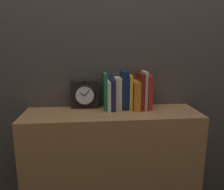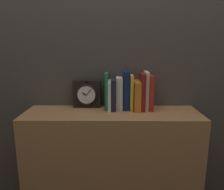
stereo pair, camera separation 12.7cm
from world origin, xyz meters
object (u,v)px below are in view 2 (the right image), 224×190
object	(u,v)px
book_slot4_navy	(126,90)
clock	(87,94)
book_slot9_red	(150,92)
book_slot8_cream	(146,90)
book_slot3_cream	(119,93)
book_slot6_orange	(137,95)
book_slot5_yellow	(131,92)
book_slot7_maroon	(142,92)
book_slot0_green	(107,91)
book_slot2_navy	(114,94)
book_slot1_white	(110,95)

from	to	relation	value
book_slot4_navy	clock	bearing A→B (deg)	173.32
book_slot9_red	book_slot4_navy	bearing A→B (deg)	176.97
clock	book_slot8_cream	xyz separation A→B (m)	(0.37, -0.03, 0.03)
book_slot3_cream	book_slot6_orange	size ratio (longest dim) A/B	1.11
book_slot6_orange	book_slot8_cream	size ratio (longest dim) A/B	0.76
book_slot5_yellow	book_slot8_cream	bearing A→B (deg)	0.04
book_slot3_cream	book_slot7_maroon	bearing A→B (deg)	-4.65
book_slot3_cream	clock	bearing A→B (deg)	171.96
book_slot3_cream	book_slot8_cream	distance (m)	0.17
book_slot9_red	book_slot0_green	bearing A→B (deg)	178.57
book_slot2_navy	book_slot6_orange	bearing A→B (deg)	-3.25
book_slot7_maroon	book_slot8_cream	bearing A→B (deg)	15.97
book_slot0_green	book_slot1_white	distance (m)	0.03
book_slot1_white	book_slot3_cream	size ratio (longest dim) A/B	0.91
book_slot2_navy	book_slot8_cream	xyz separation A→B (m)	(0.20, 0.01, 0.02)
book_slot0_green	book_slot7_maroon	bearing A→B (deg)	-2.68
book_slot6_orange	book_slot7_maroon	xyz separation A→B (m)	(0.03, 0.01, 0.02)
clock	book_slot1_white	size ratio (longest dim) A/B	1.02
book_slot0_green	book_slot8_cream	bearing A→B (deg)	-0.78
book_slot3_cream	book_slot0_green	bearing A→B (deg)	-179.13
clock	book_slot1_white	distance (m)	0.15
book_slot1_white	book_slot7_maroon	xyz separation A→B (m)	(0.20, 0.01, 0.02)
book_slot1_white	book_slot7_maroon	size ratio (longest dim) A/B	0.79
book_slot1_white	book_slot6_orange	bearing A→B (deg)	-0.34
book_slot3_cream	book_slot2_navy	bearing A→B (deg)	-163.01
book_slot6_orange	book_slot8_cream	xyz separation A→B (m)	(0.06, 0.01, 0.03)
book_slot2_navy	book_slot1_white	bearing A→B (deg)	-164.01
book_slot4_navy	book_slot1_white	bearing A→B (deg)	-170.29
clock	book_slot2_navy	xyz separation A→B (m)	(0.17, -0.04, 0.01)
book_slot7_maroon	book_slot9_red	xyz separation A→B (m)	(0.05, 0.00, -0.01)
book_slot4_navy	book_slot8_cream	distance (m)	0.12
book_slot7_maroon	book_slot9_red	bearing A→B (deg)	4.11
book_slot0_green	book_slot6_orange	bearing A→B (deg)	-5.38
clock	book_slot9_red	size ratio (longest dim) A/B	0.86
book_slot5_yellow	book_slot4_navy	bearing A→B (deg)	171.86
book_slot1_white	book_slot0_green	bearing A→B (deg)	138.54
book_slot2_navy	book_slot3_cream	bearing A→B (deg)	16.99
book_slot5_yellow	book_slot2_navy	bearing A→B (deg)	-176.83
book_slot2_navy	book_slot3_cream	distance (m)	0.04
clock	book_slot0_green	distance (m)	0.13
clock	book_slot7_maroon	xyz separation A→B (m)	(0.35, -0.04, 0.02)
book_slot5_yellow	book_slot3_cream	bearing A→B (deg)	176.48
book_slot5_yellow	book_slot9_red	size ratio (longest dim) A/B	1.00
book_slot0_green	book_slot7_maroon	size ratio (longest dim) A/B	1.01
book_slot6_orange	book_slot7_maroon	size ratio (longest dim) A/B	0.79
book_slot6_orange	book_slot7_maroon	distance (m)	0.04
clock	book_slot3_cream	bearing A→B (deg)	-8.04
book_slot0_green	book_slot2_navy	bearing A→B (deg)	-12.24
book_slot6_orange	book_slot8_cream	world-z (taller)	book_slot8_cream
book_slot6_orange	clock	bearing A→B (deg)	171.33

